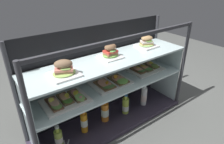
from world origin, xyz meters
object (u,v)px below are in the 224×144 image
at_px(plated_roll_sandwich_center, 110,52).
at_px(open_sandwich_tray_center, 145,68).
at_px(open_sandwich_tray_near_right_corner, 66,100).
at_px(juice_bottle_front_fourth, 84,122).
at_px(juice_bottle_front_second, 126,106).
at_px(plated_roll_sandwich_mid_left, 64,70).
at_px(plated_roll_sandwich_near_left_corner, 147,43).
at_px(juice_bottle_tucked_behind, 59,138).
at_px(juice_bottle_near_post, 144,96).
at_px(open_sandwich_tray_near_left_corner, 112,83).
at_px(juice_bottle_back_center, 105,112).

distance_m(plated_roll_sandwich_center, open_sandwich_tray_center, 0.50).
bearing_deg(open_sandwich_tray_near_right_corner, juice_bottle_front_fourth, 6.39).
bearing_deg(juice_bottle_front_fourth, juice_bottle_front_second, -2.54).
height_order(plated_roll_sandwich_center, open_sandwich_tray_near_right_corner, plated_roll_sandwich_center).
xyz_separation_m(plated_roll_sandwich_mid_left, plated_roll_sandwich_center, (0.44, 0.07, 0.00)).
relative_size(plated_roll_sandwich_near_left_corner, open_sandwich_tray_center, 0.53).
relative_size(juice_bottle_tucked_behind, juice_bottle_near_post, 0.79).
distance_m(open_sandwich_tray_near_right_corner, juice_bottle_front_second, 0.67).
height_order(plated_roll_sandwich_center, juice_bottle_tucked_behind, plated_roll_sandwich_center).
bearing_deg(open_sandwich_tray_near_left_corner, juice_bottle_back_center, 166.26).
bearing_deg(plated_roll_sandwich_near_left_corner, juice_bottle_tucked_behind, -176.40).
bearing_deg(juice_bottle_front_fourth, open_sandwich_tray_near_left_corner, -1.28).
relative_size(plated_roll_sandwich_center, open_sandwich_tray_near_left_corner, 0.52).
distance_m(juice_bottle_front_fourth, juice_bottle_back_center, 0.23).
xyz_separation_m(juice_bottle_front_second, juice_bottle_near_post, (0.24, -0.01, 0.02)).
relative_size(open_sandwich_tray_near_right_corner, juice_bottle_front_second, 1.64).
xyz_separation_m(juice_bottle_front_fourth, juice_bottle_near_post, (0.70, -0.03, -0.00)).
distance_m(open_sandwich_tray_near_right_corner, juice_bottle_tucked_behind, 0.33).
relative_size(juice_bottle_front_fourth, juice_bottle_front_second, 1.15).
bearing_deg(juice_bottle_back_center, juice_bottle_tucked_behind, -176.32).
bearing_deg(plated_roll_sandwich_center, juice_bottle_near_post, -8.16).
bearing_deg(plated_roll_sandwich_near_left_corner, plated_roll_sandwich_center, -178.53).
height_order(juice_bottle_back_center, juice_bottle_near_post, juice_bottle_near_post).
xyz_separation_m(plated_roll_sandwich_mid_left, juice_bottle_tucked_behind, (-0.10, 0.02, -0.58)).
bearing_deg(juice_bottle_front_fourth, open_sandwich_tray_near_right_corner, -173.61).
height_order(open_sandwich_tray_near_left_corner, juice_bottle_near_post, open_sandwich_tray_near_left_corner).
xyz_separation_m(open_sandwich_tray_center, juice_bottle_back_center, (-0.51, -0.01, -0.29)).
distance_m(open_sandwich_tray_near_left_corner, juice_bottle_front_second, 0.35).
distance_m(plated_roll_sandwich_near_left_corner, juice_bottle_front_second, 0.64).
distance_m(open_sandwich_tray_center, juice_bottle_front_fourth, 0.79).
height_order(open_sandwich_tray_center, juice_bottle_front_fourth, open_sandwich_tray_center).
xyz_separation_m(open_sandwich_tray_near_right_corner, juice_bottle_back_center, (0.37, 0.03, -0.29)).
xyz_separation_m(plated_roll_sandwich_near_left_corner, open_sandwich_tray_near_right_corner, (-0.88, -0.06, -0.26)).
height_order(plated_roll_sandwich_mid_left, juice_bottle_front_fourth, plated_roll_sandwich_mid_left).
height_order(open_sandwich_tray_near_left_corner, juice_bottle_front_second, open_sandwich_tray_near_left_corner).
height_order(open_sandwich_tray_near_left_corner, juice_bottle_tucked_behind, open_sandwich_tray_near_left_corner).
bearing_deg(juice_bottle_front_fourth, juice_bottle_near_post, -2.09).
height_order(plated_roll_sandwich_mid_left, juice_bottle_front_second, plated_roll_sandwich_mid_left).
relative_size(plated_roll_sandwich_center, open_sandwich_tray_center, 0.52).
bearing_deg(plated_roll_sandwich_mid_left, juice_bottle_near_post, 1.14).
bearing_deg(plated_roll_sandwich_mid_left, open_sandwich_tray_near_left_corner, 4.72).
height_order(open_sandwich_tray_near_right_corner, juice_bottle_back_center, open_sandwich_tray_near_right_corner).
distance_m(open_sandwich_tray_near_left_corner, juice_bottle_back_center, 0.30).
distance_m(plated_roll_sandwich_near_left_corner, open_sandwich_tray_near_right_corner, 0.92).
bearing_deg(open_sandwich_tray_near_left_corner, juice_bottle_tucked_behind, -178.51).
distance_m(open_sandwich_tray_near_right_corner, juice_bottle_front_fourth, 0.32).
xyz_separation_m(open_sandwich_tray_near_right_corner, juice_bottle_near_post, (0.84, -0.01, -0.29)).
distance_m(plated_roll_sandwich_center, juice_bottle_front_second, 0.59).
xyz_separation_m(open_sandwich_tray_near_left_corner, juice_bottle_near_post, (0.40, -0.02, -0.29)).
xyz_separation_m(juice_bottle_tucked_behind, juice_bottle_front_second, (0.69, 0.00, 0.01)).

